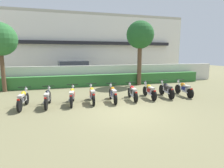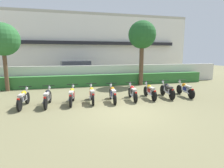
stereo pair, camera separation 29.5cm
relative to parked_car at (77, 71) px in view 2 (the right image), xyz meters
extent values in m
plane|color=olive|center=(1.45, -10.55, -0.94)|extent=(60.00, 60.00, 0.00)
cube|color=white|center=(1.45, 5.88, 2.47)|extent=(24.63, 6.00, 6.82)
cube|color=black|center=(1.45, 2.63, 2.82)|extent=(20.69, 0.50, 0.36)
cube|color=#B2AD9E|center=(1.45, 5.88, 6.04)|extent=(24.63, 6.00, 0.30)
cube|color=silver|center=(1.45, -2.86, -0.14)|extent=(23.40, 0.30, 1.60)
cube|color=#337033|center=(1.45, -3.56, -0.49)|extent=(18.72, 0.70, 0.89)
cube|color=navy|center=(0.05, 0.01, -0.20)|extent=(4.69, 2.37, 1.00)
cube|color=#2D333D|center=(-0.15, -0.02, 0.63)|extent=(2.88, 2.01, 0.65)
cylinder|color=black|center=(1.50, 1.11, -0.60)|extent=(0.70, 0.30, 0.68)
cylinder|color=black|center=(1.72, -0.72, -0.60)|extent=(0.70, 0.30, 0.68)
cylinder|color=black|center=(-1.62, 0.74, -0.60)|extent=(0.70, 0.30, 0.68)
cylinder|color=black|center=(-1.40, -1.10, -0.60)|extent=(0.70, 0.30, 0.68)
cylinder|color=brown|center=(-5.05, -4.16, 0.44)|extent=(0.26, 0.26, 2.76)
sphere|color=#2D6B33|center=(-5.05, -4.16, 2.59)|extent=(2.18, 2.18, 2.18)
cylinder|color=brown|center=(4.95, -4.12, 0.71)|extent=(0.35, 0.35, 3.30)
sphere|color=#235B28|center=(4.95, -4.12, 3.13)|extent=(2.20, 2.20, 2.20)
cylinder|color=black|center=(-3.02, -7.97, -0.64)|extent=(0.13, 0.60, 0.59)
cylinder|color=black|center=(-3.10, -9.22, -0.64)|extent=(0.13, 0.60, 0.59)
cube|color=silver|center=(-3.06, -8.64, -0.49)|extent=(0.24, 0.61, 0.22)
ellipsoid|color=yellow|center=(-3.05, -8.47, -0.26)|extent=(0.25, 0.45, 0.22)
cube|color=#B2ADA3|center=(-3.08, -8.87, -0.28)|extent=(0.24, 0.53, 0.10)
cube|color=red|center=(-3.11, -9.32, -0.36)|extent=(0.11, 0.09, 0.08)
cylinder|color=silver|center=(-3.02, -8.06, -0.32)|extent=(0.07, 0.23, 0.65)
cylinder|color=black|center=(-3.03, -8.15, 0.00)|extent=(0.60, 0.08, 0.04)
sphere|color=silver|center=(-3.01, -7.95, -0.14)|extent=(0.14, 0.14, 0.14)
cylinder|color=silver|center=(-3.20, -8.88, -0.62)|extent=(0.11, 0.55, 0.07)
cube|color=black|center=(-3.06, -8.69, -0.44)|extent=(0.26, 0.38, 0.20)
cylinder|color=black|center=(-1.90, -8.00, -0.64)|extent=(0.13, 0.61, 0.60)
cylinder|color=black|center=(-1.98, -9.24, -0.64)|extent=(0.13, 0.61, 0.60)
cube|color=silver|center=(-1.95, -8.67, -0.49)|extent=(0.24, 0.61, 0.22)
ellipsoid|color=black|center=(-1.94, -8.50, -0.26)|extent=(0.25, 0.45, 0.22)
cube|color=#B2ADA3|center=(-1.96, -8.90, -0.28)|extent=(0.23, 0.53, 0.10)
cube|color=red|center=(-1.99, -9.34, -0.36)|extent=(0.11, 0.09, 0.08)
cylinder|color=silver|center=(-1.91, -8.09, -0.32)|extent=(0.06, 0.23, 0.65)
cylinder|color=black|center=(-1.92, -8.18, 0.00)|extent=(0.60, 0.08, 0.04)
sphere|color=silver|center=(-1.90, -7.98, -0.14)|extent=(0.14, 0.14, 0.14)
cylinder|color=silver|center=(-2.08, -8.91, -0.62)|extent=(0.11, 0.55, 0.07)
cube|color=black|center=(-1.95, -8.72, -0.44)|extent=(0.26, 0.37, 0.20)
cylinder|color=black|center=(-0.68, -7.95, -0.63)|extent=(0.17, 0.62, 0.62)
cylinder|color=black|center=(-0.83, -9.15, -0.63)|extent=(0.17, 0.62, 0.62)
cube|color=silver|center=(-0.76, -8.60, -0.48)|extent=(0.28, 0.62, 0.22)
ellipsoid|color=yellow|center=(-0.74, -8.43, -0.25)|extent=(0.27, 0.46, 0.22)
cube|color=beige|center=(-0.79, -8.83, -0.27)|extent=(0.27, 0.54, 0.10)
cube|color=red|center=(-0.85, -9.25, -0.35)|extent=(0.11, 0.09, 0.08)
cylinder|color=silver|center=(-0.69, -8.04, -0.31)|extent=(0.08, 0.23, 0.65)
cylinder|color=black|center=(-0.70, -8.12, 0.01)|extent=(0.60, 0.11, 0.04)
sphere|color=silver|center=(-0.67, -7.93, -0.13)|extent=(0.14, 0.14, 0.14)
cylinder|color=silver|center=(-0.91, -8.83, -0.61)|extent=(0.14, 0.55, 0.07)
cube|color=#A51414|center=(-0.77, -8.65, -0.43)|extent=(0.28, 0.39, 0.20)
cylinder|color=black|center=(0.32, -7.88, -0.64)|extent=(0.12, 0.60, 0.60)
cylinder|color=black|center=(0.25, -9.13, -0.64)|extent=(0.12, 0.60, 0.60)
cube|color=silver|center=(0.28, -8.55, -0.49)|extent=(0.23, 0.61, 0.22)
ellipsoid|color=yellow|center=(0.29, -8.38, -0.26)|extent=(0.24, 0.45, 0.22)
cube|color=#B2ADA3|center=(0.27, -8.78, -0.28)|extent=(0.23, 0.53, 0.10)
cube|color=red|center=(0.25, -9.23, -0.36)|extent=(0.10, 0.09, 0.08)
cylinder|color=silver|center=(0.31, -7.97, -0.32)|extent=(0.06, 0.23, 0.65)
cylinder|color=black|center=(0.31, -8.06, 0.00)|extent=(0.60, 0.07, 0.04)
sphere|color=silver|center=(0.32, -7.86, -0.14)|extent=(0.14, 0.14, 0.14)
cylinder|color=silver|center=(0.15, -8.80, -0.62)|extent=(0.10, 0.55, 0.07)
cube|color=#A51414|center=(0.28, -8.60, -0.44)|extent=(0.26, 0.37, 0.20)
cylinder|color=black|center=(1.45, -7.98, -0.65)|extent=(0.14, 0.59, 0.58)
cylinder|color=black|center=(1.35, -9.27, -0.65)|extent=(0.14, 0.59, 0.58)
cube|color=silver|center=(1.40, -8.67, -0.50)|extent=(0.25, 0.61, 0.22)
ellipsoid|color=orange|center=(1.41, -8.50, -0.27)|extent=(0.25, 0.46, 0.22)
cube|color=beige|center=(1.38, -8.90, -0.29)|extent=(0.24, 0.53, 0.10)
cube|color=red|center=(1.34, -9.37, -0.37)|extent=(0.11, 0.09, 0.08)
cylinder|color=silver|center=(1.45, -8.07, -0.33)|extent=(0.07, 0.23, 0.65)
cylinder|color=black|center=(1.44, -8.16, -0.01)|extent=(0.60, 0.08, 0.04)
sphere|color=silver|center=(1.46, -7.96, -0.15)|extent=(0.14, 0.14, 0.14)
cylinder|color=silver|center=(1.26, -8.91, -0.63)|extent=(0.11, 0.55, 0.07)
cube|color=navy|center=(1.39, -8.72, -0.45)|extent=(0.27, 0.38, 0.20)
cylinder|color=black|center=(2.64, -7.93, -0.65)|extent=(0.15, 0.58, 0.58)
cylinder|color=black|center=(2.51, -9.15, -0.65)|extent=(0.15, 0.58, 0.58)
cube|color=silver|center=(2.57, -8.59, -0.50)|extent=(0.26, 0.62, 0.22)
ellipsoid|color=red|center=(2.59, -8.42, -0.27)|extent=(0.27, 0.46, 0.22)
cube|color=#B2ADA3|center=(2.55, -8.82, -0.29)|extent=(0.25, 0.54, 0.10)
cube|color=red|center=(2.50, -9.25, -0.37)|extent=(0.11, 0.09, 0.08)
cylinder|color=silver|center=(2.63, -8.02, -0.33)|extent=(0.07, 0.23, 0.65)
cylinder|color=black|center=(2.62, -8.11, -0.01)|extent=(0.60, 0.10, 0.04)
sphere|color=silver|center=(2.65, -7.91, -0.15)|extent=(0.14, 0.14, 0.14)
cylinder|color=silver|center=(2.43, -8.83, -0.63)|extent=(0.13, 0.55, 0.07)
cube|color=black|center=(2.57, -8.64, -0.45)|extent=(0.28, 0.38, 0.20)
cylinder|color=black|center=(3.72, -7.82, -0.65)|extent=(0.13, 0.59, 0.58)
cylinder|color=black|center=(3.63, -9.09, -0.65)|extent=(0.13, 0.59, 0.58)
cube|color=silver|center=(3.67, -8.51, -0.50)|extent=(0.24, 0.61, 0.22)
ellipsoid|color=yellow|center=(3.68, -8.34, -0.27)|extent=(0.25, 0.45, 0.22)
cube|color=#B2ADA3|center=(3.65, -8.74, -0.29)|extent=(0.24, 0.53, 0.10)
cube|color=red|center=(3.62, -9.19, -0.37)|extent=(0.11, 0.09, 0.08)
cylinder|color=silver|center=(3.71, -7.91, -0.33)|extent=(0.07, 0.23, 0.65)
cylinder|color=black|center=(3.70, -8.00, -0.01)|extent=(0.60, 0.08, 0.04)
sphere|color=silver|center=(3.72, -7.80, -0.15)|extent=(0.14, 0.14, 0.14)
cylinder|color=silver|center=(3.53, -8.75, -0.63)|extent=(0.11, 0.55, 0.07)
cube|color=#A51414|center=(3.66, -8.56, -0.45)|extent=(0.26, 0.38, 0.20)
cylinder|color=black|center=(4.84, -7.88, -0.62)|extent=(0.15, 0.64, 0.63)
cylinder|color=black|center=(4.72, -9.10, -0.62)|extent=(0.15, 0.64, 0.63)
cube|color=silver|center=(4.77, -8.54, -0.47)|extent=(0.26, 0.62, 0.22)
ellipsoid|color=black|center=(4.79, -8.37, -0.24)|extent=(0.26, 0.46, 0.22)
cube|color=#4C4742|center=(4.75, -8.77, -0.26)|extent=(0.25, 0.54, 0.10)
cube|color=red|center=(4.71, -9.20, -0.34)|extent=(0.11, 0.09, 0.08)
cylinder|color=silver|center=(4.83, -7.97, -0.30)|extent=(0.07, 0.23, 0.65)
cylinder|color=black|center=(4.82, -8.06, 0.02)|extent=(0.60, 0.09, 0.04)
sphere|color=silver|center=(4.84, -7.86, -0.12)|extent=(0.14, 0.14, 0.14)
cylinder|color=silver|center=(4.63, -8.77, -0.60)|extent=(0.12, 0.55, 0.07)
cube|color=black|center=(4.77, -8.59, -0.42)|extent=(0.27, 0.38, 0.20)
cylinder|color=black|center=(6.06, -7.83, -0.65)|extent=(0.14, 0.59, 0.58)
cylinder|color=black|center=(5.94, -9.16, -0.65)|extent=(0.14, 0.59, 0.58)
cube|color=silver|center=(6.00, -8.54, -0.50)|extent=(0.25, 0.62, 0.22)
ellipsoid|color=orange|center=(6.01, -8.37, -0.27)|extent=(0.26, 0.46, 0.22)
cube|color=#B2ADA3|center=(5.98, -8.77, -0.29)|extent=(0.24, 0.54, 0.10)
cube|color=red|center=(5.93, -9.26, -0.37)|extent=(0.11, 0.09, 0.08)
cylinder|color=silver|center=(6.05, -7.92, -0.33)|extent=(0.07, 0.23, 0.65)
cylinder|color=black|center=(6.04, -8.01, -0.01)|extent=(0.60, 0.09, 0.04)
sphere|color=silver|center=(6.06, -7.81, -0.15)|extent=(0.14, 0.14, 0.14)
cylinder|color=silver|center=(5.85, -8.78, -0.63)|extent=(0.12, 0.55, 0.07)
cube|color=navy|center=(5.99, -8.59, -0.45)|extent=(0.27, 0.38, 0.20)
camera|label=1|loc=(-1.20, -17.71, 1.64)|focal=28.65mm
camera|label=2|loc=(-0.91, -17.79, 1.64)|focal=28.65mm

